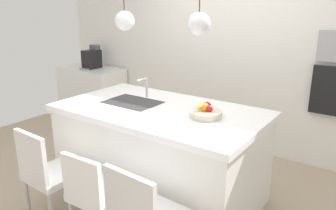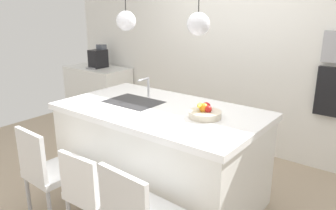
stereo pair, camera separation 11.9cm
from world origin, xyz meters
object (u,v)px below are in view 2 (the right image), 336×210
(coffee_machine, at_px, (98,58))
(chair_near, at_px, (48,169))
(chair_middle, at_px, (93,191))
(fruit_bowl, at_px, (205,113))

(coffee_machine, bearing_deg, chair_near, -50.78)
(chair_middle, bearing_deg, coffee_machine, 137.48)
(coffee_machine, relative_size, chair_near, 0.42)
(chair_near, bearing_deg, coffee_machine, 129.22)
(chair_near, bearing_deg, fruit_bowl, 42.94)
(coffee_machine, height_order, chair_near, coffee_machine)
(chair_middle, bearing_deg, fruit_bowl, 65.22)
(chair_middle, bearing_deg, chair_near, -178.99)
(chair_near, height_order, chair_middle, chair_near)
(chair_near, relative_size, chair_middle, 1.06)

